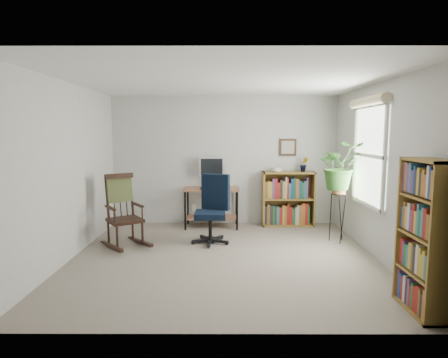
{
  "coord_description": "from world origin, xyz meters",
  "views": [
    {
      "loc": [
        0.02,
        -5.03,
        1.72
      ],
      "look_at": [
        0.0,
        0.4,
        1.05
      ],
      "focal_mm": 30.0,
      "sensor_mm": 36.0,
      "label": 1
    }
  ],
  "objects_px": {
    "desk": "(212,208)",
    "tall_bookshelf": "(426,237)",
    "low_bookshelf": "(288,199)",
    "rocking_chair": "(125,210)",
    "office_chair": "(210,209)"
  },
  "relations": [
    {
      "from": "desk",
      "to": "tall_bookshelf",
      "type": "relative_size",
      "value": 0.67
    },
    {
      "from": "low_bookshelf",
      "to": "tall_bookshelf",
      "type": "bearing_deg",
      "value": -77.85
    },
    {
      "from": "rocking_chair",
      "to": "low_bookshelf",
      "type": "xyz_separation_m",
      "value": [
        2.69,
        1.32,
        -0.06
      ]
    },
    {
      "from": "office_chair",
      "to": "tall_bookshelf",
      "type": "height_order",
      "value": "tall_bookshelf"
    },
    {
      "from": "desk",
      "to": "tall_bookshelf",
      "type": "bearing_deg",
      "value": -56.72
    },
    {
      "from": "rocking_chair",
      "to": "tall_bookshelf",
      "type": "relative_size",
      "value": 0.76
    },
    {
      "from": "rocking_chair",
      "to": "low_bookshelf",
      "type": "distance_m",
      "value": 2.99
    },
    {
      "from": "desk",
      "to": "low_bookshelf",
      "type": "xyz_separation_m",
      "value": [
        1.42,
        0.12,
        0.15
      ]
    },
    {
      "from": "desk",
      "to": "tall_bookshelf",
      "type": "height_order",
      "value": "tall_bookshelf"
    },
    {
      "from": "tall_bookshelf",
      "to": "low_bookshelf",
      "type": "bearing_deg",
      "value": 102.15
    },
    {
      "from": "office_chair",
      "to": "rocking_chair",
      "type": "relative_size",
      "value": 0.97
    },
    {
      "from": "office_chair",
      "to": "tall_bookshelf",
      "type": "distance_m",
      "value": 3.11
    },
    {
      "from": "desk",
      "to": "low_bookshelf",
      "type": "relative_size",
      "value": 0.99
    },
    {
      "from": "desk",
      "to": "office_chair",
      "type": "distance_m",
      "value": 1.04
    },
    {
      "from": "tall_bookshelf",
      "to": "office_chair",
      "type": "bearing_deg",
      "value": 133.45
    }
  ]
}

